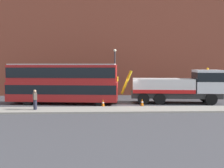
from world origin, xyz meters
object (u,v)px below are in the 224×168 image
object	(u,v)px
double_decker_bus	(63,82)
traffic_cone_near_bus	(103,103)
pedestrian_onlooker	(35,100)
recovery_tow_truck	(180,86)
street_lamp	(115,68)
traffic_cone_midway	(142,103)

from	to	relation	value
double_decker_bus	traffic_cone_near_bus	distance (m)	4.89
double_decker_bus	pedestrian_onlooker	world-z (taller)	double_decker_bus
recovery_tow_truck	pedestrian_onlooker	world-z (taller)	recovery_tow_truck
street_lamp	pedestrian_onlooker	bearing A→B (deg)	-126.25
double_decker_bus	traffic_cone_midway	xyz separation A→B (m)	(7.77, -1.75, -1.89)
traffic_cone_midway	pedestrian_onlooker	bearing A→B (deg)	-165.11
recovery_tow_truck	traffic_cone_near_bus	size ratio (longest dim) A/B	14.22
street_lamp	double_decker_bus	bearing A→B (deg)	-134.38
traffic_cone_near_bus	street_lamp	world-z (taller)	street_lamp
double_decker_bus	traffic_cone_near_bus	bearing A→B (deg)	-21.03
street_lamp	recovery_tow_truck	bearing A→B (deg)	-41.49
traffic_cone_near_bus	recovery_tow_truck	bearing A→B (deg)	14.18
traffic_cone_near_bus	traffic_cone_midway	world-z (taller)	same
traffic_cone_near_bus	traffic_cone_midway	size ratio (longest dim) A/B	1.00
recovery_tow_truck	traffic_cone_midway	world-z (taller)	recovery_tow_truck
recovery_tow_truck	traffic_cone_midway	bearing A→B (deg)	-151.77
double_decker_bus	street_lamp	world-z (taller)	street_lamp
traffic_cone_midway	street_lamp	world-z (taller)	street_lamp
traffic_cone_near_bus	street_lamp	size ratio (longest dim) A/B	0.12
double_decker_bus	traffic_cone_near_bus	xyz separation A→B (m)	(4.02, -2.05, -1.89)
recovery_tow_truck	traffic_cone_midway	xyz separation A→B (m)	(-4.15, -1.70, -1.42)
traffic_cone_near_bus	street_lamp	distance (m)	8.42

